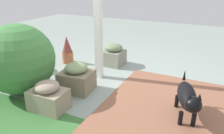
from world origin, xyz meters
TOP-DOWN VIEW (x-y plane):
  - ground_plane at (0.00, 0.00)m, footprint 12.00×12.00m
  - brick_path at (-0.95, 0.48)m, footprint 1.80×2.40m
  - porch_pillar at (0.43, -0.18)m, footprint 0.11×0.11m
  - stone_planter_nearest at (0.47, -0.83)m, footprint 0.41×0.42m
  - stone_planter_mid at (0.49, 0.40)m, footprint 0.51×0.47m
  - stone_planter_far at (0.51, 1.01)m, footprint 0.48×0.35m
  - round_shrub at (1.20, 0.79)m, footprint 1.03×1.03m
  - terracotta_pot_broad at (1.77, 0.15)m, footprint 0.39×0.39m
  - terracotta_pot_spiky at (1.36, -0.52)m, footprint 0.22×0.22m
  - dog at (-1.11, 0.46)m, footprint 0.38×0.76m

SIDE VIEW (x-z plane):
  - ground_plane at x=0.00m, z-range 0.00..0.00m
  - brick_path at x=-0.95m, z-range 0.00..0.02m
  - stone_planter_far at x=0.51m, z-range -0.02..0.38m
  - stone_planter_mid at x=0.49m, z-range -0.02..0.42m
  - stone_planter_nearest at x=0.47m, z-range -0.01..0.42m
  - terracotta_pot_broad at x=1.77m, z-range 0.03..0.43m
  - terracotta_pot_spiky at x=1.36m, z-range -0.01..0.54m
  - dog at x=-1.11m, z-range 0.04..0.57m
  - round_shrub at x=1.20m, z-range 0.00..1.03m
  - porch_pillar at x=0.43m, z-range 0.00..2.42m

